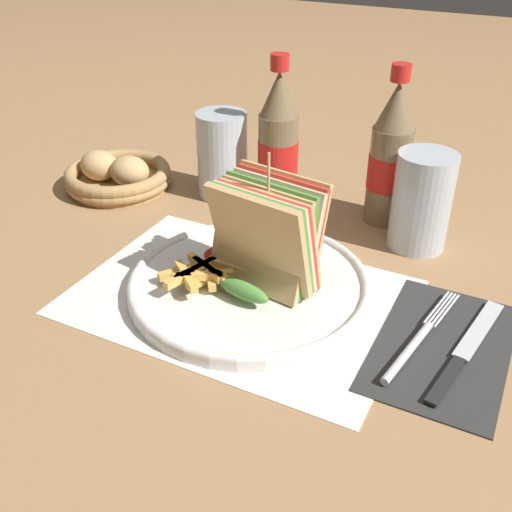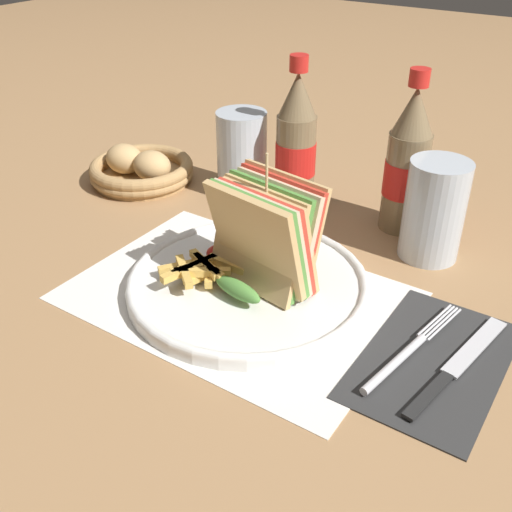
# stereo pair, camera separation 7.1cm
# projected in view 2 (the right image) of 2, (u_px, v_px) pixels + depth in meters

# --- Properties ---
(ground_plane) EXTENTS (4.00, 4.00, 0.00)m
(ground_plane) POSITION_uv_depth(u_px,v_px,m) (262.00, 296.00, 0.71)
(ground_plane) COLOR #9E754C
(placemat) EXTENTS (0.38, 0.27, 0.00)m
(placemat) POSITION_uv_depth(u_px,v_px,m) (237.00, 296.00, 0.71)
(placemat) COLOR silver
(placemat) RESTS_ON ground_plane
(plate_main) EXTENTS (0.29, 0.29, 0.02)m
(plate_main) POSITION_uv_depth(u_px,v_px,m) (247.00, 285.00, 0.71)
(plate_main) COLOR white
(plate_main) RESTS_ON ground_plane
(club_sandwich) EXTENTS (0.14, 0.11, 0.16)m
(club_sandwich) POSITION_uv_depth(u_px,v_px,m) (264.00, 237.00, 0.68)
(club_sandwich) COLOR tan
(club_sandwich) RESTS_ON plate_main
(fries_pile) EXTENTS (0.10, 0.08, 0.02)m
(fries_pile) POSITION_uv_depth(u_px,v_px,m) (200.00, 269.00, 0.70)
(fries_pile) COLOR gold
(fries_pile) RESTS_ON plate_main
(ketchup_blob) EXTENTS (0.05, 0.04, 0.02)m
(ketchup_blob) POSITION_uv_depth(u_px,v_px,m) (225.00, 254.00, 0.74)
(ketchup_blob) COLOR maroon
(ketchup_blob) RESTS_ON plate_main
(napkin) EXTENTS (0.13, 0.21, 0.00)m
(napkin) POSITION_uv_depth(u_px,v_px,m) (434.00, 359.00, 0.61)
(napkin) COLOR #2D2D2D
(napkin) RESTS_ON ground_plane
(fork) EXTENTS (0.04, 0.18, 0.01)m
(fork) POSITION_uv_depth(u_px,v_px,m) (404.00, 354.00, 0.61)
(fork) COLOR silver
(fork) RESTS_ON napkin
(knife) EXTENTS (0.05, 0.19, 0.00)m
(knife) POSITION_uv_depth(u_px,v_px,m) (456.00, 366.00, 0.60)
(knife) COLOR black
(knife) RESTS_ON napkin
(coke_bottle_near) EXTENTS (0.06, 0.06, 0.22)m
(coke_bottle_near) POSITION_uv_depth(u_px,v_px,m) (296.00, 145.00, 0.86)
(coke_bottle_near) COLOR #7A6647
(coke_bottle_near) RESTS_ON ground_plane
(coke_bottle_far) EXTENTS (0.06, 0.06, 0.22)m
(coke_bottle_far) POSITION_uv_depth(u_px,v_px,m) (407.00, 164.00, 0.80)
(coke_bottle_far) COLOR #7A6647
(coke_bottle_far) RESTS_ON ground_plane
(glass_near) EXTENTS (0.08, 0.08, 0.13)m
(glass_near) POSITION_uv_depth(u_px,v_px,m) (433.00, 217.00, 0.76)
(glass_near) COLOR silver
(glass_near) RESTS_ON ground_plane
(glass_far) EXTENTS (0.08, 0.08, 0.13)m
(glass_far) POSITION_uv_depth(u_px,v_px,m) (242.00, 159.00, 0.92)
(glass_far) COLOR silver
(glass_far) RESTS_ON ground_plane
(bread_basket) EXTENTS (0.17, 0.17, 0.06)m
(bread_basket) POSITION_uv_depth(u_px,v_px,m) (141.00, 170.00, 0.97)
(bread_basket) COLOR #AD8451
(bread_basket) RESTS_ON ground_plane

